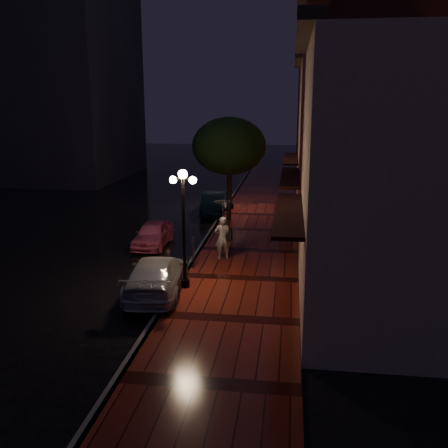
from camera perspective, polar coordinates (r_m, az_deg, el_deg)
The scene contains 15 objects.
ground at distance 23.23m, azimuth -2.75°, elevation -3.11°, with size 120.00×120.00×0.00m, color black.
sidewalk at distance 22.92m, azimuth 2.80°, elevation -3.15°, with size 4.50×60.00×0.15m, color #46130C.
curb at distance 23.21m, azimuth -2.75°, elevation -2.93°, with size 0.25×60.00×0.15m, color #595451.
storefront_near at distance 16.32m, azimuth 17.99°, elevation 4.33°, with size 5.00×8.00×8.50m, color gray.
storefront_mid at distance 24.07m, azimuth 14.91°, elevation 10.37°, with size 5.00×8.00×11.00m, color #511914.
storefront_far at distance 32.07m, azimuth 13.09°, elevation 9.42°, with size 5.00×8.00×9.00m, color #8C5951.
storefront_extra at distance 41.99m, azimuth 11.90°, elevation 11.11°, with size 5.00×12.00×10.00m, color #511914.
streetlamp_near at distance 17.75m, azimuth -4.63°, elevation 0.25°, with size 0.96×0.36×4.31m.
streetlamp_far at distance 31.35m, azimuth 0.81°, elevation 6.18°, with size 0.96×0.36×4.31m.
street_tree at distance 28.17m, azimuth 0.60°, elevation 8.69°, with size 4.16×4.16×5.80m.
pink_car at distance 24.10m, azimuth -8.10°, elevation -1.10°, with size 1.44×3.58×1.22m, color #E25D81.
navy_car at distance 30.66m, azimuth -1.23°, elevation 2.34°, with size 1.41×4.05×1.33m, color black.
silver_car at distance 18.15m, azimuth -7.73°, elevation -5.84°, with size 1.92×4.72×1.37m, color #A6A5AD.
woman_with_umbrella at distance 21.14m, azimuth -0.14°, elevation 0.50°, with size 1.09×1.11×2.62m.
parking_meter at distance 20.15m, azimuth -3.55°, elevation -2.92°, with size 0.14×0.12×1.33m.
Camera 1 is at (4.07, -21.86, 6.73)m, focal length 40.00 mm.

